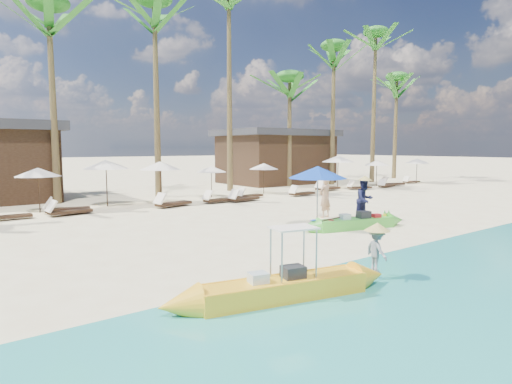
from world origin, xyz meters
TOP-DOWN VIEW (x-y plane):
  - ground at (0.00, 0.00)m, footprint 240.00×240.00m
  - wet_sand_strip at (0.00, -5.00)m, footprint 240.00×4.50m
  - green_canoe at (3.56, 0.37)m, footprint 4.79×1.49m
  - yellow_canoe at (-3.13, -3.54)m, footprint 5.32×1.50m
  - tourist at (4.50, 2.76)m, footprint 0.66×0.47m
  - vendor_green at (5.25, 1.32)m, footprint 0.88×0.73m
  - vendor_yellow at (-0.69, -3.82)m, footprint 0.52×0.70m
  - blue_umbrella at (2.41, 1.12)m, footprint 2.09×2.09m
  - resort_parasol_4 at (-4.73, 11.34)m, footprint 1.95×1.95m
  - lounger_4_left at (-6.19, 9.93)m, footprint 1.65×0.52m
  - lounger_4_right at (-3.89, 10.51)m, footprint 2.01×0.99m
  - resort_parasol_5 at (-1.64, 11.62)m, footprint 2.23×2.23m
  - lounger_5_left at (-3.95, 9.76)m, footprint 1.88×0.76m
  - resort_parasol_6 at (0.86, 10.86)m, footprint 2.13×2.13m
  - lounger_6_left at (0.75, 9.42)m, footprint 2.02×0.99m
  - lounger_6_right at (3.40, 9.42)m, footprint 1.86×0.66m
  - resort_parasol_7 at (4.45, 11.78)m, footprint 1.78×1.78m
  - lounger_7_left at (4.74, 9.04)m, footprint 1.87×0.78m
  - lounger_7_right at (5.82, 10.02)m, footprint 1.79×0.75m
  - resort_parasol_8 at (8.05, 11.45)m, footprint 1.86×1.86m
  - lounger_8_left at (9.09, 9.17)m, footprint 1.76×0.57m
  - resort_parasol_9 at (14.14, 10.84)m, footprint 2.27×2.27m
  - lounger_9_left at (12.54, 10.35)m, footprint 2.04×0.75m
  - lounger_9_right at (14.91, 9.65)m, footprint 1.82×1.00m
  - resort_parasol_10 at (18.16, 10.63)m, footprint 1.88×1.88m
  - lounger_10_left at (17.70, 9.43)m, footprint 1.75×0.78m
  - lounger_10_right at (18.96, 9.87)m, footprint 1.99×1.09m
  - resort_parasol_11 at (22.83, 10.27)m, footprint 1.94×1.94m
  - lounger_11_left at (22.22, 10.39)m, footprint 1.66×0.62m
  - palm_3 at (-3.36, 14.27)m, footprint 2.08×2.08m
  - palm_4 at (2.15, 14.01)m, footprint 2.08×2.08m
  - palm_5 at (7.45, 14.38)m, footprint 2.08×2.08m
  - palm_6 at (12.84, 14.52)m, footprint 2.08×2.08m
  - palm_7 at (16.57, 13.68)m, footprint 2.08×2.08m
  - palm_8 at (21.07, 13.33)m, footprint 2.08×2.08m
  - palm_9 at (26.21, 14.81)m, footprint 2.08×2.08m
  - pavilion_east at (14.00, 17.50)m, footprint 8.80×6.60m

SIDE VIEW (x-z plane):
  - ground at x=0.00m, z-range 0.00..0.00m
  - wet_sand_strip at x=0.00m, z-range 0.00..0.01m
  - lounger_11_left at x=22.22m, z-range -0.09..0.46m
  - lounger_4_left at x=-6.19m, z-range -0.09..0.47m
  - lounger_10_left at x=17.70m, z-range -0.10..0.48m
  - lounger_7_right at x=5.82m, z-range -0.10..0.49m
  - lounger_9_right at x=14.91m, z-range -0.10..0.49m
  - lounger_8_left at x=9.09m, z-range -0.10..0.50m
  - lounger_7_left at x=4.74m, z-range -0.10..0.52m
  - lounger_5_left at x=-3.95m, z-range -0.10..0.52m
  - lounger_6_right at x=3.40m, z-range -0.10..0.52m
  - green_canoe at x=3.56m, z-range -0.10..0.52m
  - lounger_10_right at x=18.96m, z-range -0.11..0.54m
  - lounger_4_right at x=-3.89m, z-range -0.11..0.55m
  - lounger_6_left at x=0.75m, z-range -0.11..0.55m
  - lounger_9_left at x=12.54m, z-range -0.11..0.57m
  - yellow_canoe at x=-3.13m, z-range -0.47..0.93m
  - vendor_yellow at x=-0.69m, z-range 0.18..1.16m
  - vendor_green at x=5.25m, z-range 0.00..1.67m
  - tourist at x=4.50m, z-range 0.00..1.70m
  - resort_parasol_7 at x=4.45m, z-range 0.73..2.56m
  - resort_parasol_8 at x=8.05m, z-range 0.77..2.69m
  - resort_parasol_10 at x=18.16m, z-range 0.78..2.71m
  - resort_parasol_11 at x=22.83m, z-range 0.80..2.81m
  - resort_parasol_4 at x=-4.73m, z-range 0.81..2.82m
  - resort_parasol_6 at x=0.86m, z-range 0.88..3.07m
  - blue_umbrella at x=2.41m, z-range 0.91..3.16m
  - resort_parasol_5 at x=-1.64m, z-range 0.92..3.22m
  - resort_parasol_9 at x=14.14m, z-range 0.94..3.27m
  - pavilion_east at x=14.00m, z-range 0.05..4.35m
  - palm_6 at x=12.84m, z-range 2.79..11.31m
  - palm_9 at x=26.21m, z-range 3.14..12.97m
  - palm_3 at x=-3.36m, z-range 3.32..13.83m
  - palm_7 at x=16.57m, z-range 3.46..14.53m
  - palm_4 at x=2.15m, z-range 3.60..15.30m
  - palm_8 at x=21.07m, z-range 3.83..16.53m
  - palm_5 at x=7.45m, z-range 4.02..17.62m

